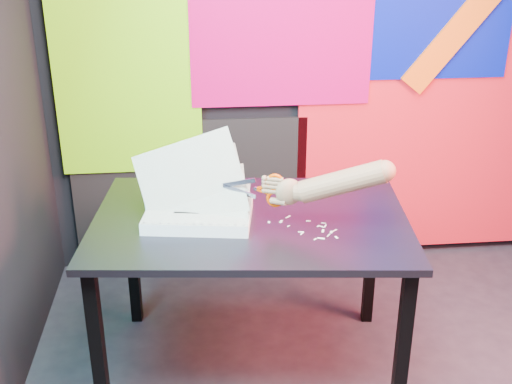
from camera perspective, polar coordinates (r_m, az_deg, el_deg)
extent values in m
cube|color=black|center=(3.47, 6.43, 14.39)|extent=(3.00, 0.01, 2.70)
cube|color=red|center=(3.74, 16.03, 6.42)|extent=(1.60, 0.02, 1.60)
cube|color=#0313AA|center=(3.57, 15.66, 15.58)|extent=(0.85, 0.02, 0.75)
cube|color=#C4045B|center=(3.38, 2.33, 14.27)|extent=(0.95, 0.02, 0.80)
cube|color=#78E50D|center=(3.42, -11.35, 9.67)|extent=(0.75, 0.02, 1.00)
cube|color=black|center=(3.62, -5.81, -0.08)|extent=(1.30, 0.02, 0.85)
cube|color=black|center=(2.59, -13.88, -13.56)|extent=(0.05, 0.05, 0.72)
cube|color=black|center=(3.19, -10.94, -5.67)|extent=(0.05, 0.05, 0.72)
cube|color=black|center=(2.57, 12.89, -13.64)|extent=(0.05, 0.05, 0.72)
cube|color=black|center=(3.18, 10.19, -5.70)|extent=(0.05, 0.05, 0.72)
cube|color=black|center=(2.63, -0.48, -2.55)|extent=(1.36, 0.98, 0.03)
cube|color=white|center=(2.60, -5.09, -1.99)|extent=(0.46, 0.37, 0.05)
cube|color=white|center=(2.59, -5.11, -1.47)|extent=(0.46, 0.37, 0.00)
cube|color=white|center=(2.59, -5.12, -1.38)|extent=(0.44, 0.35, 0.13)
cube|color=white|center=(2.59, -5.36, -0.77)|extent=(0.40, 0.30, 0.22)
cube|color=white|center=(2.59, -5.63, 0.31)|extent=(0.44, 0.23, 0.31)
cube|color=white|center=(2.58, -5.89, 1.35)|extent=(0.47, 0.16, 0.37)
cylinder|color=black|center=(2.50, -9.92, -2.71)|extent=(0.01, 0.01, 0.00)
cylinder|color=black|center=(2.49, -9.20, -2.73)|extent=(0.01, 0.01, 0.00)
cylinder|color=black|center=(2.48, -8.48, -2.76)|extent=(0.01, 0.01, 0.00)
cylinder|color=black|center=(2.48, -7.75, -2.78)|extent=(0.01, 0.01, 0.00)
cylinder|color=black|center=(2.47, -7.03, -2.80)|extent=(0.01, 0.01, 0.00)
cylinder|color=black|center=(2.47, -6.29, -2.82)|extent=(0.01, 0.01, 0.00)
cylinder|color=black|center=(2.46, -5.56, -2.84)|extent=(0.01, 0.01, 0.00)
cylinder|color=black|center=(2.46, -4.82, -2.86)|extent=(0.01, 0.01, 0.00)
cylinder|color=black|center=(2.45, -4.08, -2.89)|extent=(0.01, 0.01, 0.00)
cylinder|color=black|center=(2.45, -3.34, -2.91)|extent=(0.01, 0.01, 0.00)
cylinder|color=black|center=(2.45, -2.60, -2.92)|extent=(0.01, 0.01, 0.00)
cylinder|color=black|center=(2.44, -1.85, -2.94)|extent=(0.01, 0.01, 0.00)
cylinder|color=black|center=(2.44, -1.10, -2.96)|extent=(0.01, 0.01, 0.00)
cylinder|color=black|center=(2.75, -8.67, -0.11)|extent=(0.01, 0.01, 0.00)
cylinder|color=black|center=(2.74, -8.02, -0.12)|extent=(0.01, 0.01, 0.00)
cylinder|color=black|center=(2.74, -7.36, -0.14)|extent=(0.01, 0.01, 0.00)
cylinder|color=black|center=(2.73, -6.70, -0.15)|extent=(0.01, 0.01, 0.00)
cylinder|color=black|center=(2.73, -6.04, -0.17)|extent=(0.01, 0.01, 0.00)
cylinder|color=black|center=(2.72, -5.38, -0.18)|extent=(0.01, 0.01, 0.00)
cylinder|color=black|center=(2.72, -4.71, -0.19)|extent=(0.01, 0.01, 0.00)
cylinder|color=black|center=(2.71, -4.04, -0.21)|extent=(0.01, 0.01, 0.00)
cylinder|color=black|center=(2.71, -3.37, -0.22)|extent=(0.01, 0.01, 0.00)
cylinder|color=black|center=(2.71, -2.70, -0.24)|extent=(0.01, 0.01, 0.00)
cylinder|color=black|center=(2.70, -2.03, -0.25)|extent=(0.01, 0.01, 0.00)
cylinder|color=black|center=(2.70, -1.35, -0.27)|extent=(0.01, 0.01, 0.00)
cylinder|color=black|center=(2.70, -0.68, -0.28)|extent=(0.01, 0.01, 0.00)
cube|color=black|center=(2.65, -7.08, -0.89)|extent=(0.08, 0.02, 0.00)
cube|color=black|center=(2.62, -4.54, -1.15)|extent=(0.06, 0.02, 0.00)
cube|color=black|center=(2.56, -6.23, -1.84)|extent=(0.10, 0.03, 0.00)
cube|color=#9EA1C4|center=(2.53, -1.50, 0.83)|extent=(0.13, 0.05, 0.05)
cube|color=#9EA1C4|center=(2.54, -1.50, 0.08)|extent=(0.13, 0.05, 0.05)
cylinder|color=#9EA1C4|center=(2.52, -0.04, 0.31)|extent=(0.02, 0.02, 0.01)
cube|color=#D13700|center=(2.52, 0.49, 0.09)|extent=(0.05, 0.03, 0.02)
cube|color=#D13700|center=(2.51, 0.49, 0.41)|extent=(0.05, 0.03, 0.02)
torus|color=#D13700|center=(2.49, 1.73, 0.86)|extent=(0.07, 0.04, 0.07)
torus|color=#D13700|center=(2.52, 1.71, -0.60)|extent=(0.07, 0.04, 0.07)
ellipsoid|color=brown|center=(2.49, 2.94, 0.00)|extent=(0.11, 0.06, 0.11)
cylinder|color=brown|center=(2.50, 1.72, 0.04)|extent=(0.08, 0.05, 0.02)
cylinder|color=brown|center=(2.50, 1.72, 0.45)|extent=(0.08, 0.05, 0.02)
cylinder|color=brown|center=(2.49, 1.73, 0.82)|extent=(0.07, 0.04, 0.02)
cylinder|color=brown|center=(2.48, 1.73, 1.15)|extent=(0.07, 0.04, 0.02)
cylinder|color=brown|center=(2.50, 2.01, -0.85)|extent=(0.07, 0.06, 0.03)
cylinder|color=brown|center=(2.48, 4.13, -0.03)|extent=(0.08, 0.09, 0.07)
cylinder|color=brown|center=(2.44, 7.69, 0.89)|extent=(0.35, 0.20, 0.20)
sphere|color=brown|center=(2.41, 11.37, 1.82)|extent=(0.08, 0.08, 0.08)
cube|color=white|center=(2.49, 6.46, -3.84)|extent=(0.02, 0.02, 0.00)
cube|color=white|center=(2.56, 5.56, -3.03)|extent=(0.01, 0.01, 0.00)
cube|color=white|center=(2.56, 5.87, -3.08)|extent=(0.02, 0.02, 0.00)
cube|color=white|center=(2.51, 4.02, -3.56)|extent=(0.02, 0.01, 0.00)
cube|color=white|center=(2.52, 5.97, -3.46)|extent=(0.02, 0.03, 0.00)
cube|color=white|center=(2.59, 6.03, -2.76)|extent=(0.02, 0.01, 0.00)
cube|color=white|center=(2.59, 2.25, -2.63)|extent=(0.02, 0.02, 0.00)
cube|color=white|center=(2.55, 2.92, -3.04)|extent=(0.01, 0.01, 0.00)
cube|color=white|center=(2.46, 5.28, -4.20)|extent=(0.01, 0.02, 0.00)
cube|color=white|center=(2.47, 5.80, -4.11)|extent=(0.03, 0.02, 0.00)
cube|color=white|center=(2.48, 7.16, -4.02)|extent=(0.01, 0.02, 0.00)
cube|color=white|center=(2.63, 2.86, -2.22)|extent=(0.03, 0.03, 0.00)
cube|color=white|center=(2.52, 6.71, -3.56)|extent=(0.02, 0.02, 0.00)
cube|color=white|center=(2.58, 1.16, -2.69)|extent=(0.01, 0.02, 0.00)
cube|color=white|center=(2.50, 4.13, -3.68)|extent=(0.02, 0.03, 0.00)
cube|color=white|center=(2.60, 4.68, -2.58)|extent=(0.02, 0.01, 0.00)
cube|color=white|center=(2.56, 6.18, -3.01)|extent=(0.02, 0.02, 0.00)
cube|color=white|center=(2.53, 7.00, -3.41)|extent=(0.02, 0.02, 0.00)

